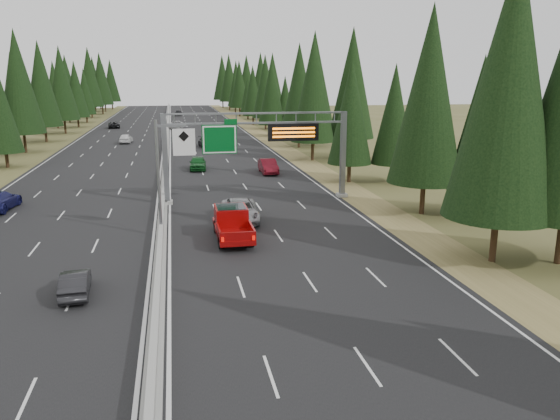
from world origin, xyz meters
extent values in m
cube|color=black|center=(0.00, 80.00, 0.04)|extent=(32.00, 260.00, 0.08)
cube|color=olive|center=(17.80, 80.00, 0.03)|extent=(3.60, 260.00, 0.06)
cube|color=brown|center=(-17.80, 80.00, 0.03)|extent=(3.60, 260.00, 0.06)
cube|color=gray|center=(0.00, 80.00, 0.23)|extent=(0.70, 260.00, 0.30)
cube|color=gray|center=(0.00, 80.00, 0.63)|extent=(0.30, 260.00, 0.60)
cube|color=slate|center=(0.35, 35.00, 3.98)|extent=(0.45, 0.45, 7.80)
cube|color=gray|center=(0.35, 35.00, 0.23)|extent=(0.90, 0.90, 0.30)
cube|color=slate|center=(16.20, 35.00, 3.98)|extent=(0.45, 0.45, 7.80)
cube|color=gray|center=(16.20, 35.00, 0.23)|extent=(0.90, 0.90, 0.30)
cube|color=slate|center=(8.28, 35.00, 7.80)|extent=(15.85, 0.35, 0.16)
cube|color=slate|center=(8.28, 35.00, 6.96)|extent=(15.85, 0.35, 0.16)
cube|color=#054C19|center=(5.00, 34.75, 5.63)|extent=(3.00, 0.10, 2.50)
cube|color=silver|center=(5.00, 34.69, 5.63)|extent=(2.85, 0.02, 2.35)
cube|color=#054C19|center=(6.00, 34.75, 7.13)|extent=(1.10, 0.10, 0.45)
cube|color=black|center=(11.50, 34.70, 6.13)|extent=(4.50, 0.40, 1.50)
cube|color=orange|center=(11.50, 34.48, 6.48)|extent=(3.80, 0.02, 0.18)
cube|color=orange|center=(11.50, 34.48, 6.13)|extent=(3.80, 0.02, 0.18)
cube|color=orange|center=(11.50, 34.48, 5.78)|extent=(3.80, 0.02, 0.18)
cylinder|color=slate|center=(0.00, 25.00, 4.08)|extent=(0.20, 0.20, 8.00)
cube|color=gray|center=(0.00, 25.00, 0.18)|extent=(0.50, 0.50, 0.20)
cube|color=slate|center=(1.00, 25.00, 7.68)|extent=(2.00, 0.15, 0.15)
cube|color=silver|center=(1.80, 24.88, 6.58)|extent=(1.50, 0.06, 1.80)
cylinder|color=black|center=(19.62, 15.77, 1.43)|extent=(0.40, 0.40, 2.86)
cone|color=black|center=(19.62, 15.77, 10.37)|extent=(6.44, 6.44, 15.02)
cylinder|color=black|center=(23.33, 14.81, 1.44)|extent=(0.40, 0.40, 2.88)
cylinder|color=black|center=(20.73, 27.76, 1.31)|extent=(0.40, 0.40, 2.62)
cone|color=black|center=(20.73, 27.76, 9.50)|extent=(5.90, 5.90, 13.76)
cylinder|color=black|center=(24.75, 26.89, 1.01)|extent=(0.40, 0.40, 2.01)
cone|color=black|center=(24.75, 26.89, 7.30)|extent=(4.53, 4.53, 10.58)
cylinder|color=black|center=(19.12, 41.90, 1.02)|extent=(0.40, 0.40, 2.05)
cone|color=black|center=(19.12, 41.90, 7.42)|extent=(4.61, 4.61, 10.75)
cylinder|color=black|center=(23.63, 41.34, 0.98)|extent=(0.40, 0.40, 1.96)
cone|color=black|center=(23.63, 41.34, 7.12)|extent=(4.42, 4.42, 10.31)
cylinder|color=black|center=(19.22, 57.82, 1.29)|extent=(0.40, 0.40, 2.57)
cone|color=black|center=(19.22, 57.82, 9.32)|extent=(5.78, 5.78, 13.49)
cylinder|color=black|center=(24.95, 59.24, 1.39)|extent=(0.40, 0.40, 2.78)
cone|color=black|center=(24.95, 59.24, 10.09)|extent=(6.26, 6.26, 14.61)
cylinder|color=black|center=(20.65, 72.08, 1.29)|extent=(0.40, 0.40, 2.57)
cone|color=black|center=(20.65, 72.08, 9.32)|extent=(5.79, 5.79, 13.50)
cylinder|color=black|center=(23.58, 74.02, 1.44)|extent=(0.40, 0.40, 2.89)
cone|color=black|center=(23.58, 74.02, 10.47)|extent=(6.50, 6.50, 15.17)
cylinder|color=black|center=(19.32, 89.00, 1.14)|extent=(0.40, 0.40, 2.27)
cone|color=black|center=(19.32, 89.00, 8.23)|extent=(5.11, 5.11, 11.92)
cylinder|color=black|center=(23.84, 87.11, 0.93)|extent=(0.40, 0.40, 1.85)
cone|color=black|center=(23.84, 87.11, 6.71)|extent=(4.17, 4.17, 9.72)
cylinder|color=black|center=(20.59, 103.53, 1.25)|extent=(0.40, 0.40, 2.49)
cone|color=black|center=(20.59, 103.53, 9.04)|extent=(5.61, 5.61, 13.09)
cylinder|color=black|center=(24.82, 103.33, 0.90)|extent=(0.40, 0.40, 1.80)
cone|color=black|center=(24.82, 103.33, 6.53)|extent=(4.05, 4.05, 9.45)
cylinder|color=black|center=(19.64, 115.31, 1.09)|extent=(0.40, 0.40, 2.18)
cone|color=black|center=(19.64, 115.31, 7.89)|extent=(4.90, 4.90, 11.43)
cylinder|color=black|center=(24.55, 116.83, 1.32)|extent=(0.40, 0.40, 2.64)
cone|color=black|center=(24.55, 116.83, 9.59)|extent=(5.95, 5.95, 13.88)
cylinder|color=black|center=(20.78, 132.81, 0.91)|extent=(0.40, 0.40, 1.82)
cone|color=black|center=(20.78, 132.81, 6.60)|extent=(4.09, 4.09, 9.55)
cylinder|color=black|center=(24.09, 131.69, 1.38)|extent=(0.40, 0.40, 2.76)
cone|color=black|center=(24.09, 131.69, 9.99)|extent=(6.20, 6.20, 14.47)
cylinder|color=black|center=(20.11, 144.98, 1.25)|extent=(0.40, 0.40, 2.49)
cone|color=black|center=(20.11, 144.98, 9.03)|extent=(5.61, 5.61, 13.08)
cylinder|color=black|center=(24.63, 147.30, 1.03)|extent=(0.40, 0.40, 2.06)
cone|color=black|center=(24.63, 147.30, 7.47)|extent=(4.64, 4.64, 10.82)
cylinder|color=black|center=(20.63, 160.87, 1.05)|extent=(0.40, 0.40, 2.11)
cone|color=black|center=(20.63, 160.87, 7.65)|extent=(4.75, 4.75, 11.08)
cylinder|color=black|center=(24.26, 160.38, 1.42)|extent=(0.40, 0.40, 2.84)
cone|color=black|center=(24.26, 160.38, 10.29)|extent=(6.39, 6.39, 14.90)
cylinder|color=black|center=(20.30, 174.76, 1.49)|extent=(0.40, 0.40, 2.97)
cone|color=black|center=(20.30, 174.76, 10.78)|extent=(6.69, 6.69, 15.61)
cylinder|color=black|center=(24.73, 176.37, 1.02)|extent=(0.40, 0.40, 2.04)
cone|color=black|center=(24.73, 176.37, 7.41)|extent=(4.60, 4.60, 10.73)
cylinder|color=black|center=(19.37, 189.72, 1.50)|extent=(0.40, 0.40, 3.00)
cone|color=black|center=(19.37, 189.72, 10.88)|extent=(6.76, 6.76, 15.76)
cylinder|color=black|center=(24.23, 188.66, 1.35)|extent=(0.40, 0.40, 2.70)
cone|color=black|center=(24.23, 188.66, 9.77)|extent=(6.07, 6.07, 14.15)
cylinder|color=black|center=(-19.05, 59.17, 0.96)|extent=(0.40, 0.40, 1.92)
cone|color=black|center=(-19.05, 59.17, 6.95)|extent=(4.32, 4.32, 10.07)
cylinder|color=black|center=(-20.46, 73.93, 1.41)|extent=(0.40, 0.40, 2.82)
cone|color=black|center=(-20.46, 73.93, 10.24)|extent=(6.35, 6.35, 14.83)
cylinder|color=black|center=(-20.43, 87.90, 1.36)|extent=(0.40, 0.40, 2.71)
cone|color=black|center=(-20.43, 87.90, 9.83)|extent=(6.10, 6.10, 14.23)
cylinder|color=black|center=(-24.40, 86.19, 1.20)|extent=(0.40, 0.40, 2.39)
cone|color=black|center=(-24.40, 86.19, 8.67)|extent=(5.38, 5.38, 12.55)
cylinder|color=black|center=(-19.83, 102.47, 1.35)|extent=(0.40, 0.40, 2.70)
cone|color=black|center=(-19.83, 102.47, 9.77)|extent=(6.07, 6.07, 14.16)
cylinder|color=black|center=(-23.78, 101.58, 1.00)|extent=(0.40, 0.40, 2.00)
cone|color=black|center=(-23.78, 101.58, 7.25)|extent=(4.50, 4.50, 10.50)
cylinder|color=black|center=(-19.49, 116.31, 1.16)|extent=(0.40, 0.40, 2.31)
cone|color=black|center=(-19.49, 116.31, 8.38)|extent=(5.20, 5.20, 12.13)
cylinder|color=black|center=(-23.55, 114.83, 1.15)|extent=(0.40, 0.40, 2.30)
cone|color=black|center=(-23.55, 114.83, 8.35)|extent=(5.18, 5.18, 12.09)
cylinder|color=black|center=(-19.53, 129.51, 1.05)|extent=(0.40, 0.40, 2.09)
cone|color=black|center=(-19.53, 129.51, 7.58)|extent=(4.71, 4.71, 10.98)
cylinder|color=black|center=(-23.87, 131.36, 1.31)|extent=(0.40, 0.40, 2.61)
cone|color=black|center=(-23.87, 131.36, 9.46)|extent=(5.87, 5.87, 13.71)
cylinder|color=black|center=(-20.67, 147.41, 1.51)|extent=(0.40, 0.40, 3.03)
cone|color=black|center=(-20.67, 147.41, 10.98)|extent=(6.81, 6.81, 15.90)
cylinder|color=black|center=(-24.60, 145.48, 0.91)|extent=(0.40, 0.40, 1.83)
cone|color=black|center=(-24.60, 145.48, 6.63)|extent=(4.12, 4.12, 9.60)
cylinder|color=black|center=(-19.45, 161.81, 1.45)|extent=(0.40, 0.40, 2.91)
cone|color=black|center=(-19.45, 161.81, 10.54)|extent=(6.54, 6.54, 15.26)
cylinder|color=black|center=(-23.26, 160.19, 1.08)|extent=(0.40, 0.40, 2.16)
cone|color=black|center=(-23.26, 160.19, 7.83)|extent=(4.86, 4.86, 11.34)
cylinder|color=black|center=(-20.08, 174.94, 1.21)|extent=(0.40, 0.40, 2.41)
cone|color=black|center=(-20.08, 174.94, 8.74)|extent=(5.43, 5.43, 12.66)
cylinder|color=black|center=(-23.44, 176.70, 1.39)|extent=(0.40, 0.40, 2.79)
cone|color=black|center=(-23.44, 176.70, 10.10)|extent=(6.27, 6.27, 14.63)
cylinder|color=black|center=(-19.23, 188.38, 1.36)|extent=(0.40, 0.40, 2.72)
cone|color=black|center=(-19.23, 188.38, 9.85)|extent=(6.11, 6.11, 14.26)
cylinder|color=black|center=(-23.34, 189.82, 1.02)|extent=(0.40, 0.40, 2.04)
cone|color=black|center=(-23.34, 189.82, 7.41)|extent=(4.60, 4.60, 10.73)
imported|color=#A4A3A7|center=(5.87, 28.04, 0.89)|extent=(2.93, 5.95, 1.62)
cylinder|color=black|center=(3.82, 21.29, 0.54)|extent=(0.34, 0.91, 0.91)
cylinder|color=black|center=(5.76, 21.29, 0.54)|extent=(0.34, 0.91, 0.91)
cylinder|color=black|center=(3.82, 25.06, 0.54)|extent=(0.34, 0.91, 0.91)
cylinder|color=black|center=(5.76, 25.06, 0.54)|extent=(0.34, 0.91, 0.91)
cube|color=#910809|center=(4.79, 23.23, 0.71)|extent=(2.28, 6.39, 0.34)
cube|color=#910809|center=(4.79, 24.26, 1.51)|extent=(2.17, 2.51, 1.25)
cube|color=black|center=(4.79, 24.26, 1.85)|extent=(1.94, 2.17, 0.63)
cube|color=#910809|center=(3.71, 21.52, 1.11)|extent=(0.11, 2.74, 0.68)
cube|color=#910809|center=(5.88, 21.52, 1.11)|extent=(0.11, 2.74, 0.68)
cube|color=#910809|center=(4.79, 20.15, 1.11)|extent=(2.28, 0.11, 0.68)
imported|color=#12511D|center=(3.83, 52.86, 0.88)|extent=(2.19, 4.83, 1.61)
imported|color=maroon|center=(11.68, 48.80, 0.89)|extent=(1.73, 4.95, 1.63)
imported|color=black|center=(6.27, 74.40, 0.87)|extent=(2.74, 5.67, 1.59)
imported|color=silver|center=(1.86, 108.01, 0.91)|extent=(3.04, 6.07, 1.65)
imported|color=black|center=(2.90, 149.71, 0.90)|extent=(2.29, 4.95, 1.64)
imported|color=black|center=(-4.10, 15.00, 0.71)|extent=(1.66, 3.95, 1.27)
imported|color=white|center=(-6.75, 82.71, 0.86)|extent=(2.20, 4.72, 1.56)
imported|color=black|center=(-11.49, 112.46, 0.80)|extent=(2.87, 5.37, 1.43)
camera|label=1|loc=(1.11, -12.38, 10.81)|focal=35.00mm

